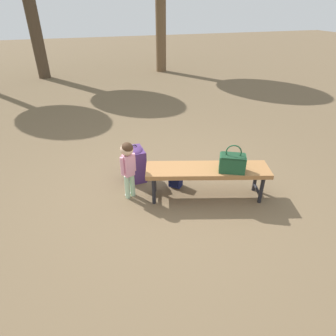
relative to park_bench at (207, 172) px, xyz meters
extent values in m
plane|color=brown|center=(0.48, -0.18, -0.39)|extent=(40.00, 40.00, 0.00)
cube|color=#9E6B3D|center=(0.00, 0.00, 0.03)|extent=(1.65, 0.83, 0.06)
cylinder|color=black|center=(0.71, -0.06, -0.20)|extent=(0.05, 0.05, 0.39)
cylinder|color=black|center=(0.63, -0.33, -0.20)|extent=(0.05, 0.05, 0.39)
cylinder|color=black|center=(-0.63, 0.33, -0.20)|extent=(0.05, 0.05, 0.39)
cylinder|color=black|center=(-0.71, 0.06, -0.20)|extent=(0.05, 0.05, 0.39)
cylinder|color=black|center=(0.67, -0.19, -0.29)|extent=(0.12, 0.28, 0.04)
cylinder|color=black|center=(-0.67, 0.19, -0.29)|extent=(0.12, 0.28, 0.04)
cube|color=#1E4C2D|center=(-0.26, 0.16, 0.17)|extent=(0.37, 0.30, 0.22)
cube|color=#163922|center=(-0.26, 0.16, 0.27)|extent=(0.34, 0.29, 0.02)
torus|color=#1E4C2D|center=(-0.26, 0.16, 0.33)|extent=(0.18, 0.10, 0.20)
cylinder|color=#B2D8B2|center=(1.02, -0.29, -0.22)|extent=(0.07, 0.07, 0.34)
cylinder|color=#B2D8B2|center=(0.94, -0.32, -0.22)|extent=(0.07, 0.07, 0.34)
ellipsoid|color=white|center=(1.03, -0.31, -0.37)|extent=(0.08, 0.10, 0.04)
ellipsoid|color=white|center=(0.95, -0.34, -0.37)|extent=(0.08, 0.10, 0.04)
cube|color=pink|center=(0.98, -0.30, 0.10)|extent=(0.16, 0.15, 0.30)
cylinder|color=pink|center=(1.06, -0.27, 0.11)|extent=(0.05, 0.05, 0.25)
cylinder|color=pink|center=(0.90, -0.33, 0.11)|extent=(0.05, 0.05, 0.25)
sphere|color=beige|center=(0.98, -0.30, 0.33)|extent=(0.16, 0.16, 0.16)
sphere|color=#3F2819|center=(0.98, -0.29, 0.35)|extent=(0.15, 0.15, 0.15)
cube|color=#4C2D66|center=(0.82, -0.73, -0.15)|extent=(0.27, 0.35, 0.49)
ellipsoid|color=#4C2D66|center=(0.82, -0.73, 0.09)|extent=(0.25, 0.33, 0.11)
cube|color=#311D42|center=(0.96, -0.72, -0.22)|extent=(0.05, 0.24, 0.22)
cube|color=#311D42|center=(0.68, -0.66, -0.15)|extent=(0.03, 0.06, 0.42)
cube|color=#311D42|center=(0.69, -0.81, -0.15)|extent=(0.03, 0.06, 0.42)
torus|color=black|center=(0.82, -0.73, 0.13)|extent=(0.08, 0.02, 0.08)
cube|color=#191E4C|center=(0.31, -0.37, -0.27)|extent=(0.21, 0.21, 0.25)
ellipsoid|color=#191E4C|center=(0.31, -0.37, -0.15)|extent=(0.20, 0.20, 0.06)
cube|color=black|center=(0.36, -0.31, -0.30)|extent=(0.10, 0.09, 0.11)
cube|color=black|center=(0.24, -0.39, -0.27)|extent=(0.03, 0.03, 0.21)
cube|color=black|center=(0.29, -0.44, -0.27)|extent=(0.03, 0.03, 0.21)
torus|color=#B2B2B7|center=(0.31, -0.37, -0.12)|extent=(0.03, 0.04, 0.04)
cylinder|color=brown|center=(-1.61, -7.88, 1.39)|extent=(0.37, 0.37, 3.57)
cylinder|color=#473828|center=(2.52, -8.05, 1.54)|extent=(0.39, 0.39, 3.86)
camera|label=1|loc=(1.43, 2.92, 1.94)|focal=30.74mm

